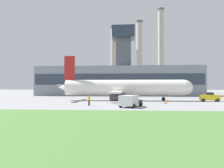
{
  "coord_description": "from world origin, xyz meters",
  "views": [
    {
      "loc": [
        4.26,
        -47.42,
        3.24
      ],
      "look_at": [
        0.11,
        3.44,
        3.89
      ],
      "focal_mm": 35.0,
      "sensor_mm": 36.0,
      "label": 1
    }
  ],
  "objects_px": {
    "airplane": "(123,88)",
    "pushback_tug": "(210,97)",
    "baggage_truck": "(130,101)",
    "ground_crew_person": "(89,100)"
  },
  "relations": [
    {
      "from": "ground_crew_person",
      "to": "baggage_truck",
      "type": "bearing_deg",
      "value": -17.48
    },
    {
      "from": "airplane",
      "to": "pushback_tug",
      "type": "distance_m",
      "value": 19.37
    },
    {
      "from": "ground_crew_person",
      "to": "pushback_tug",
      "type": "bearing_deg",
      "value": 26.79
    },
    {
      "from": "pushback_tug",
      "to": "ground_crew_person",
      "type": "distance_m",
      "value": 27.5
    },
    {
      "from": "airplane",
      "to": "pushback_tug",
      "type": "bearing_deg",
      "value": -3.92
    },
    {
      "from": "pushback_tug",
      "to": "baggage_truck",
      "type": "bearing_deg",
      "value": -140.13
    },
    {
      "from": "airplane",
      "to": "ground_crew_person",
      "type": "xyz_separation_m",
      "value": [
        -5.33,
        -13.71,
        -2.09
      ]
    },
    {
      "from": "baggage_truck",
      "to": "airplane",
      "type": "bearing_deg",
      "value": 96.16
    },
    {
      "from": "airplane",
      "to": "baggage_truck",
      "type": "distance_m",
      "value": 16.15
    },
    {
      "from": "baggage_truck",
      "to": "ground_crew_person",
      "type": "height_order",
      "value": "baggage_truck"
    }
  ]
}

